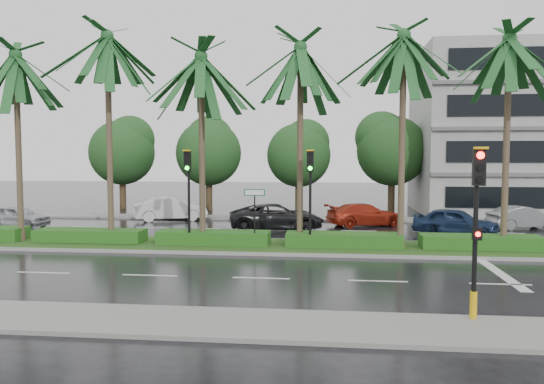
# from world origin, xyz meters

# --- Properties ---
(ground) EXTENTS (120.00, 120.00, 0.00)m
(ground) POSITION_xyz_m (0.00, 0.00, 0.00)
(ground) COLOR black
(ground) RESTS_ON ground
(near_sidewalk) EXTENTS (40.00, 2.40, 0.12)m
(near_sidewalk) POSITION_xyz_m (0.00, -10.20, 0.06)
(near_sidewalk) COLOR slate
(near_sidewalk) RESTS_ON ground
(far_sidewalk) EXTENTS (40.00, 2.00, 0.12)m
(far_sidewalk) POSITION_xyz_m (0.00, 12.00, 0.06)
(far_sidewalk) COLOR slate
(far_sidewalk) RESTS_ON ground
(median) EXTENTS (36.00, 4.00, 0.15)m
(median) POSITION_xyz_m (0.00, 1.00, 0.08)
(median) COLOR gray
(median) RESTS_ON ground
(hedge) EXTENTS (35.20, 1.40, 0.60)m
(hedge) POSITION_xyz_m (0.00, 1.00, 0.45)
(hedge) COLOR #174513
(hedge) RESTS_ON median
(lane_markings) EXTENTS (34.00, 13.06, 0.01)m
(lane_markings) POSITION_xyz_m (3.04, -0.43, 0.01)
(lane_markings) COLOR silver
(lane_markings) RESTS_ON ground
(palm_row) EXTENTS (26.30, 4.20, 10.47)m
(palm_row) POSITION_xyz_m (-1.25, 1.02, 8.57)
(palm_row) COLOR #463D28
(palm_row) RESTS_ON median
(signal_near) EXTENTS (0.34, 0.45, 4.36)m
(signal_near) POSITION_xyz_m (6.00, -9.39, 2.50)
(signal_near) COLOR black
(signal_near) RESTS_ON near_sidewalk
(signal_median_left) EXTENTS (0.34, 0.42, 4.36)m
(signal_median_left) POSITION_xyz_m (-4.00, 0.30, 3.00)
(signal_median_left) COLOR black
(signal_median_left) RESTS_ON median
(signal_median_right) EXTENTS (0.34, 0.42, 4.36)m
(signal_median_right) POSITION_xyz_m (1.50, 0.30, 3.00)
(signal_median_right) COLOR black
(signal_median_right) RESTS_ON median
(street_sign) EXTENTS (0.95, 0.09, 2.60)m
(street_sign) POSITION_xyz_m (-1.00, 0.48, 2.12)
(street_sign) COLOR black
(street_sign) RESTS_ON median
(bg_trees) EXTENTS (33.20, 5.27, 7.62)m
(bg_trees) POSITION_xyz_m (0.39, 17.59, 4.77)
(bg_trees) COLOR #3A271A
(bg_trees) RESTS_ON ground
(building) EXTENTS (16.00, 10.00, 12.00)m
(building) POSITION_xyz_m (17.00, 18.00, 6.00)
(building) COLOR gray
(building) RESTS_ON ground
(car_silver) EXTENTS (2.17, 4.04, 1.31)m
(car_silver) POSITION_xyz_m (-16.00, 6.37, 0.65)
(car_silver) COLOR #AFB3B7
(car_silver) RESTS_ON ground
(car_white) EXTENTS (3.21, 4.96, 1.54)m
(car_white) POSITION_xyz_m (-7.96, 10.49, 0.77)
(car_white) COLOR silver
(car_white) RESTS_ON ground
(car_darkgrey) EXTENTS (3.40, 5.74, 1.50)m
(car_darkgrey) POSITION_xyz_m (-0.64, 6.93, 0.75)
(car_darkgrey) COLOR black
(car_darkgrey) RESTS_ON ground
(car_red) EXTENTS (3.43, 5.07, 1.36)m
(car_red) POSITION_xyz_m (4.50, 9.19, 0.68)
(car_red) COLOR maroon
(car_red) RESTS_ON ground
(car_blue) EXTENTS (3.30, 4.69, 1.48)m
(car_blue) POSITION_xyz_m (9.00, 5.70, 0.74)
(car_blue) COLOR #1A2B4E
(car_blue) RESTS_ON ground
(car_grey) EXTENTS (2.41, 4.25, 1.32)m
(car_grey) POSITION_xyz_m (13.55, 8.91, 0.66)
(car_grey) COLOR slate
(car_grey) RESTS_ON ground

